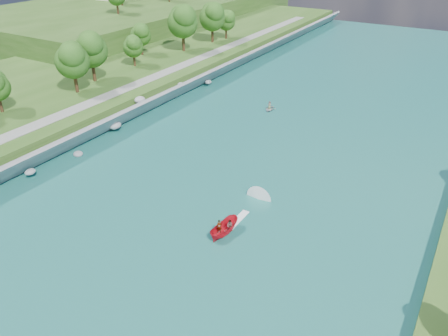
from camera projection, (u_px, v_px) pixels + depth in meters
The scene contains 8 objects.
ground at pixel (159, 241), 50.06m from camera, with size 260.00×260.00×0.00m, color #2D5119.
river_water at pixel (243, 168), 64.99m from camera, with size 55.00×240.00×0.10m, color #17565A.
berm_west at pixel (23, 98), 86.73m from camera, with size 45.00×240.00×3.50m, color #2D5119.
ridge_west at pixel (143, 12), 156.14m from camera, with size 60.00×120.00×9.00m, color #2D5119.
riprap_bank at pixel (112, 123), 75.58m from camera, with size 4.48×236.00×4.05m.
riverside_path at pixel (85, 105), 77.96m from camera, with size 3.00×200.00×0.10m, color gray.
motorboat at pixel (229, 223), 51.57m from camera, with size 3.60×19.18×2.04m.
raft at pixel (269, 108), 85.18m from camera, with size 2.41×3.13×1.71m.
Camera 1 is at (26.87, -30.07, 31.72)m, focal length 35.00 mm.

